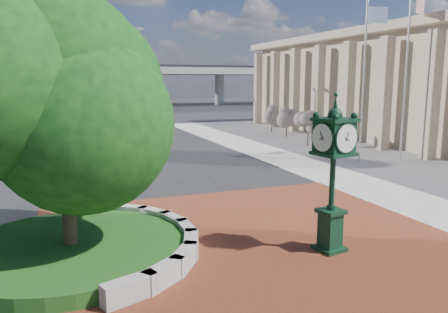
% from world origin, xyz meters
% --- Properties ---
extents(ground, '(200.00, 200.00, 0.00)m').
position_xyz_m(ground, '(0.00, 0.00, 0.00)').
color(ground, black).
rests_on(ground, ground).
extents(plaza, '(12.00, 12.00, 0.04)m').
position_xyz_m(plaza, '(0.00, -1.00, 0.02)').
color(plaza, maroon).
rests_on(plaza, ground).
extents(sidewalk, '(20.00, 50.00, 0.04)m').
position_xyz_m(sidewalk, '(16.00, 10.00, 0.02)').
color(sidewalk, '#9E9B93').
rests_on(sidewalk, ground).
extents(planter_wall, '(2.96, 6.77, 0.54)m').
position_xyz_m(planter_wall, '(-2.71, -0.00, 0.27)').
color(planter_wall, '#9E9B93').
rests_on(planter_wall, ground).
extents(grass_bed, '(6.10, 6.10, 0.40)m').
position_xyz_m(grass_bed, '(-5.00, 0.00, 0.20)').
color(grass_bed, '#144717').
rests_on(grass_bed, ground).
extents(overpass, '(90.00, 12.00, 7.50)m').
position_xyz_m(overpass, '(-0.22, 70.00, 6.54)').
color(overpass, '#9E9B93').
rests_on(overpass, ground).
extents(tree_planter, '(5.20, 5.20, 6.33)m').
position_xyz_m(tree_planter, '(-5.00, 0.00, 3.72)').
color(tree_planter, '#38281C').
rests_on(tree_planter, ground).
extents(tree_street, '(4.40, 4.40, 5.45)m').
position_xyz_m(tree_street, '(-4.00, 18.00, 3.24)').
color(tree_street, '#38281C').
rests_on(tree_street, ground).
extents(post_clock, '(1.03, 1.03, 4.31)m').
position_xyz_m(post_clock, '(1.72, -2.11, 2.37)').
color(post_clock, black).
rests_on(post_clock, ground).
extents(parked_car, '(2.72, 5.00, 1.61)m').
position_xyz_m(parked_car, '(2.99, 41.36, 0.81)').
color(parked_car, maroon).
rests_on(parked_car, ground).
extents(flagpole_a, '(1.44, 0.69, 9.77)m').
position_xyz_m(flagpole_a, '(14.09, 8.70, 5.01)').
color(flagpole_a, silver).
rests_on(flagpole_a, ground).
extents(flagpole_b, '(1.41, 0.23, 9.07)m').
position_xyz_m(flagpole_b, '(11.22, 8.85, 4.65)').
color(flagpole_b, silver).
rests_on(flagpole_b, ground).
extents(street_lamp_near, '(2.11, 0.59, 9.49)m').
position_xyz_m(street_lamp_near, '(0.92, 29.13, 5.56)').
color(street_lamp_near, slate).
rests_on(street_lamp_near, ground).
extents(street_lamp_far, '(1.90, 0.97, 8.98)m').
position_xyz_m(street_lamp_far, '(-2.16, 42.93, 5.27)').
color(street_lamp_far, slate).
rests_on(street_lamp_far, ground).
extents(shrub_near, '(1.20, 1.20, 2.20)m').
position_xyz_m(shrub_near, '(11.69, 15.31, 1.59)').
color(shrub_near, '#38281C').
rests_on(shrub_near, ground).
extents(shrub_mid, '(1.20, 1.20, 2.20)m').
position_xyz_m(shrub_mid, '(12.75, 20.41, 1.59)').
color(shrub_mid, '#38281C').
rests_on(shrub_mid, ground).
extents(shrub_far, '(1.20, 1.20, 2.20)m').
position_xyz_m(shrub_far, '(13.18, 23.99, 1.59)').
color(shrub_far, '#38281C').
rests_on(shrub_far, ground).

